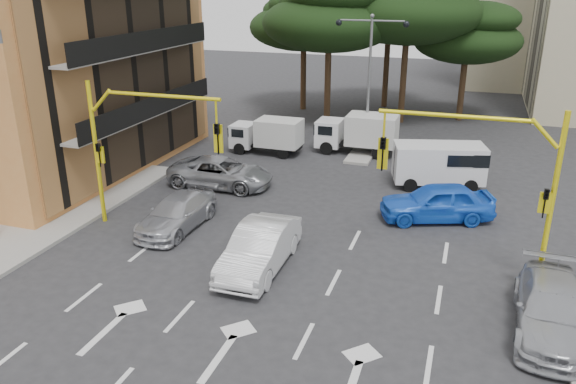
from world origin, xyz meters
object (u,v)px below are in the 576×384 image
car_white_hatch (260,248)px  signal_mast_right (496,171)px  street_lamp_center (370,59)px  van_white (438,165)px  car_silver_cross_a (221,172)px  car_silver_parked (552,310)px  box_truck_a (267,136)px  car_blue_compact (437,202)px  signal_mast_left (132,137)px  car_silver_wagon (177,213)px  box_truck_b (357,134)px

car_white_hatch → signal_mast_right: bearing=13.2°
street_lamp_center → van_white: (4.57, -5.00, -4.34)m
van_white → car_white_hatch: bearing=-40.8°
street_lamp_center → car_silver_cross_a: street_lamp_center is taller
car_silver_parked → van_white: (-4.13, 11.75, 0.36)m
car_silver_parked → box_truck_a: bearing=137.1°
signal_mast_right → car_silver_cross_a: 14.01m
car_blue_compact → car_silver_parked: car_blue_compact is taller
car_silver_parked → signal_mast_left: bearing=172.4°
signal_mast_left → car_silver_parked: signal_mast_left is taller
car_blue_compact → car_silver_wagon: bearing=-87.0°
car_silver_parked → box_truck_b: bearing=122.0°
car_silver_cross_a → box_truck_a: size_ratio=1.21×
car_silver_parked → signal_mast_right: bearing=127.1°
car_white_hatch → car_silver_parked: (9.45, -0.92, -0.07)m
car_blue_compact → car_silver_parked: size_ratio=0.95×
car_silver_wagon → car_silver_parked: (13.96, -3.11, 0.06)m
car_blue_compact → box_truck_b: size_ratio=0.99×
signal_mast_left → car_silver_parked: 16.06m
car_silver_wagon → car_silver_cross_a: size_ratio=0.89×
signal_mast_right → car_silver_parked: bearing=-55.4°
signal_mast_right → car_white_hatch: signal_mast_right is taller
van_white → box_truck_a: size_ratio=1.02×
street_lamp_center → box_truck_a: street_lamp_center is taller
car_silver_wagon → van_white: bearing=43.2°
street_lamp_center → car_silver_wagon: street_lamp_center is taller
car_silver_wagon → van_white: (9.83, 8.65, 0.42)m
car_white_hatch → car_silver_cross_a: (-4.91, 7.37, -0.08)m
signal_mast_left → box_truck_a: signal_mast_left is taller
signal_mast_right → car_blue_compact: (-1.95, 4.62, -3.07)m
car_blue_compact → car_silver_cross_a: size_ratio=0.92×
car_white_hatch → box_truck_b: (0.34, 15.17, 0.39)m
signal_mast_left → car_white_hatch: signal_mast_left is taller
signal_mast_left → car_silver_parked: (15.50, -2.75, -3.16)m
car_silver_cross_a → box_truck_b: (5.25, 7.80, 0.46)m
signal_mast_left → signal_mast_right: bearing=0.0°
car_blue_compact → car_silver_parked: (3.85, -7.36, -0.09)m
signal_mast_right → car_silver_wagon: 12.49m
street_lamp_center → box_truck_a: (-5.48, -2.38, -4.38)m
street_lamp_center → car_blue_compact: (4.85, -9.39, -4.62)m
box_truck_b → box_truck_a: bearing=108.6°
car_silver_parked → box_truck_b: box_truck_b is taller
box_truck_b → car_silver_parked: bearing=-150.5°
street_lamp_center → car_silver_wagon: bearing=-111.1°
signal_mast_right → signal_mast_left: same height
car_silver_wagon → box_truck_a: 11.28m
car_white_hatch → car_silver_cross_a: car_white_hatch is taller
car_silver_wagon → car_silver_cross_a: 5.20m
street_lamp_center → car_white_hatch: bearing=-92.7°
car_silver_cross_a → car_silver_wagon: bearing=-176.9°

